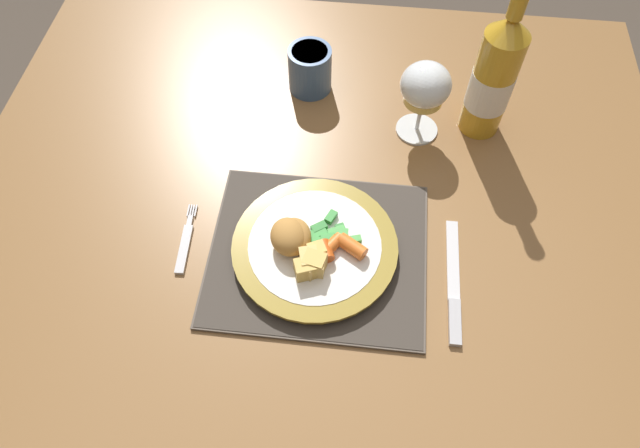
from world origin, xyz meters
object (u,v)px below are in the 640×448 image
at_px(dining_table, 314,231).
at_px(bottle, 493,78).
at_px(dinner_plate, 315,248).
at_px(wine_glass, 425,88).
at_px(fork, 185,243).
at_px(table_knife, 454,291).
at_px(drinking_cup, 310,68).

height_order(dining_table, bottle, bottle).
xyz_separation_m(dinner_plate, wine_glass, (0.15, 0.27, 0.08)).
height_order(fork, wine_glass, wine_glass).
bearing_deg(dinner_plate, fork, -178.19).
relative_size(dining_table, dinner_plate, 4.68).
xyz_separation_m(dining_table, table_knife, (0.22, -0.14, 0.09)).
height_order(dinner_plate, fork, dinner_plate).
height_order(dining_table, drinking_cup, drinking_cup).
xyz_separation_m(fork, bottle, (0.46, 0.30, 0.11)).
relative_size(dining_table, table_knife, 5.64).
relative_size(dinner_plate, bottle, 0.87).
relative_size(fork, drinking_cup, 1.49).
relative_size(dining_table, bottle, 4.08).
relative_size(table_knife, drinking_cup, 2.45).
distance_m(fork, bottle, 0.56).
bearing_deg(dinner_plate, table_knife, -11.52).
distance_m(dining_table, drinking_cup, 0.30).
xyz_separation_m(dining_table, fork, (-0.19, -0.10, 0.09)).
bearing_deg(dining_table, dinner_plate, -81.69).
relative_size(table_knife, bottle, 0.72).
relative_size(dining_table, wine_glass, 8.16).
bearing_deg(dining_table, fork, -152.16).
bearing_deg(drinking_cup, dinner_plate, -82.04).
height_order(fork, table_knife, table_knife).
bearing_deg(drinking_cup, fork, -112.58).
xyz_separation_m(table_knife, bottle, (0.05, 0.34, 0.11)).
xyz_separation_m(dinner_plate, table_knife, (0.21, -0.04, -0.01)).
bearing_deg(wine_glass, dinner_plate, -119.10).
bearing_deg(fork, dining_table, 27.84).
relative_size(fork, wine_glass, 0.88).
height_order(bottle, drinking_cup, bottle).
bearing_deg(dinner_plate, wine_glass, 60.90).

